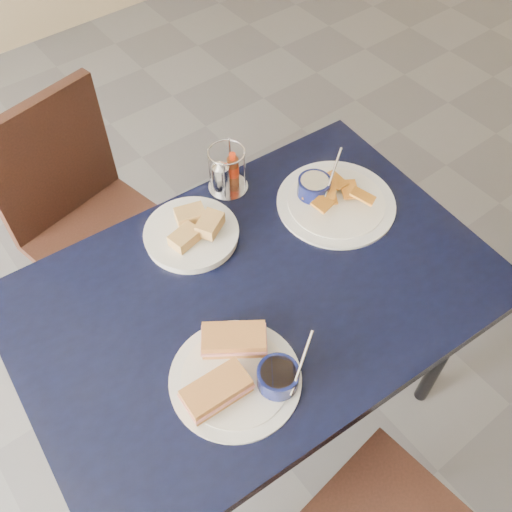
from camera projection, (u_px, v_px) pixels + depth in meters
ground at (231, 394)px, 2.01m from camera, size 6.00×6.00×0.00m
dining_table at (256, 306)px, 1.43m from camera, size 1.19×0.83×0.75m
chair_far at (87, 208)px, 1.87m from camera, size 0.49×0.48×0.89m
sandwich_plate at (239, 372)px, 1.22m from camera, size 0.31×0.29×0.12m
plantain_plate at (330, 197)px, 1.54m from camera, size 0.32×0.32×0.12m
bread_basket at (192, 232)px, 1.46m from camera, size 0.24×0.24×0.07m
condiment_caddy at (226, 173)px, 1.54m from camera, size 0.11×0.11×0.14m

